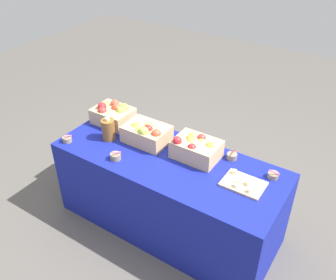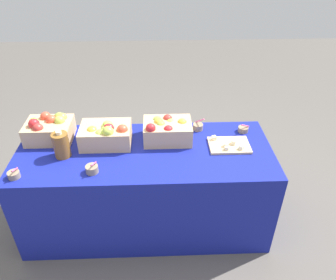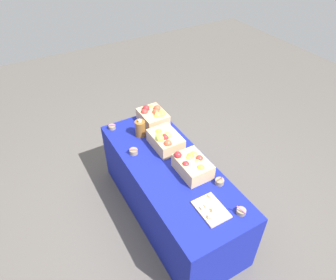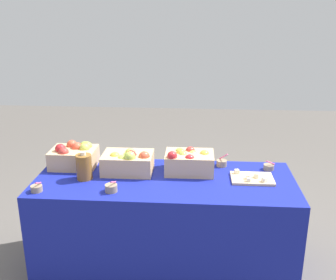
# 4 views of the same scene
# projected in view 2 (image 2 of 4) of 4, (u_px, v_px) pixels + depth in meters

# --- Properties ---
(ground_plane) EXTENTS (10.00, 10.00, 0.00)m
(ground_plane) POSITION_uv_depth(u_px,v_px,m) (148.00, 219.00, 2.86)
(ground_plane) COLOR #56514C
(table) EXTENTS (1.90, 0.76, 0.74)m
(table) POSITION_uv_depth(u_px,v_px,m) (146.00, 188.00, 2.65)
(table) COLOR navy
(table) RESTS_ON ground_plane
(apple_crate_left) EXTENTS (0.35, 0.27, 0.20)m
(apple_crate_left) POSITION_uv_depth(u_px,v_px,m) (50.00, 128.00, 2.53)
(apple_crate_left) COLOR tan
(apple_crate_left) RESTS_ON table
(apple_crate_middle) EXTENTS (0.38, 0.27, 0.20)m
(apple_crate_middle) POSITION_uv_depth(u_px,v_px,m) (106.00, 134.00, 2.47)
(apple_crate_middle) COLOR tan
(apple_crate_middle) RESTS_ON table
(apple_crate_right) EXTENTS (0.36, 0.26, 0.20)m
(apple_crate_right) POSITION_uv_depth(u_px,v_px,m) (167.00, 130.00, 2.52)
(apple_crate_right) COLOR tan
(apple_crate_right) RESTS_ON table
(cutting_board_front) EXTENTS (0.30, 0.22, 0.05)m
(cutting_board_front) POSITION_uv_depth(u_px,v_px,m) (229.00, 145.00, 2.48)
(cutting_board_front) COLOR #D1B284
(cutting_board_front) RESTS_ON table
(sample_bowl_near) EXTENTS (0.08, 0.08, 0.08)m
(sample_bowl_near) POSITION_uv_depth(u_px,v_px,m) (14.00, 175.00, 2.18)
(sample_bowl_near) COLOR gray
(sample_bowl_near) RESTS_ON table
(sample_bowl_mid) EXTENTS (0.09, 0.09, 0.11)m
(sample_bowl_mid) POSITION_uv_depth(u_px,v_px,m) (198.00, 127.00, 2.67)
(sample_bowl_mid) COLOR gray
(sample_bowl_mid) RESTS_ON table
(sample_bowl_far) EXTENTS (0.09, 0.08, 0.09)m
(sample_bowl_far) POSITION_uv_depth(u_px,v_px,m) (243.00, 129.00, 2.65)
(sample_bowl_far) COLOR gray
(sample_bowl_far) RESTS_ON table
(sample_bowl_extra) EXTENTS (0.09, 0.09, 0.09)m
(sample_bowl_extra) POSITION_uv_depth(u_px,v_px,m) (92.00, 169.00, 2.22)
(sample_bowl_extra) COLOR gray
(sample_bowl_extra) RESTS_ON table
(cider_jug) EXTENTS (0.11, 0.11, 0.21)m
(cider_jug) POSITION_uv_depth(u_px,v_px,m) (61.00, 145.00, 2.34)
(cider_jug) COLOR brown
(cider_jug) RESTS_ON table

